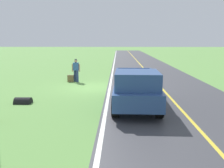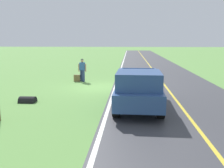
% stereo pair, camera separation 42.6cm
% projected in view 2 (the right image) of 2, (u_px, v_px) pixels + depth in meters
% --- Properties ---
extents(ground_plane, '(200.00, 200.00, 0.00)m').
position_uv_depth(ground_plane, '(98.00, 87.00, 16.64)').
color(ground_plane, '#609347').
extents(road_surface, '(7.21, 120.00, 0.00)m').
position_uv_depth(road_surface, '(167.00, 88.00, 16.32)').
color(road_surface, '#3D3D42').
rests_on(road_surface, ground).
extents(lane_edge_line, '(0.16, 117.60, 0.00)m').
position_uv_depth(lane_edge_line, '(115.00, 87.00, 16.56)').
color(lane_edge_line, silver).
rests_on(lane_edge_line, ground).
extents(lane_centre_line, '(0.14, 117.60, 0.00)m').
position_uv_depth(lane_centre_line, '(167.00, 88.00, 16.32)').
color(lane_centre_line, gold).
rests_on(lane_centre_line, ground).
extents(hitchhiker_walking, '(0.62, 0.51, 1.75)m').
position_uv_depth(hitchhiker_walking, '(82.00, 69.00, 18.78)').
color(hitchhiker_walking, navy).
rests_on(hitchhiker_walking, ground).
extents(suitcase_carried, '(0.46, 0.20, 0.52)m').
position_uv_depth(suitcase_carried, '(77.00, 78.00, 18.86)').
color(suitcase_carried, brown).
rests_on(suitcase_carried, ground).
extents(pickup_truck_passing, '(2.20, 5.45, 1.82)m').
position_uv_depth(pickup_truck_passing, '(138.00, 88.00, 11.36)').
color(pickup_truck_passing, '#2D4C84').
rests_on(pickup_truck_passing, ground).
extents(drainage_culvert, '(0.80, 0.60, 0.60)m').
position_uv_depth(drainage_culvert, '(28.00, 102.00, 12.61)').
color(drainage_culvert, black).
rests_on(drainage_culvert, ground).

